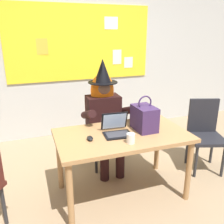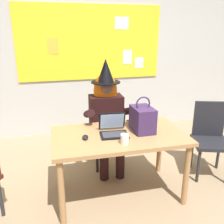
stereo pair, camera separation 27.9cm
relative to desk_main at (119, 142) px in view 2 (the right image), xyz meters
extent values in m
plane|color=#937A5B|center=(0.08, -0.09, -0.64)|extent=(24.00, 24.00, 0.00)
cube|color=#B2B2AD|center=(0.08, 1.97, 0.83)|extent=(6.61, 0.10, 2.94)
cube|color=yellow|center=(0.08, 1.91, 0.91)|extent=(2.40, 0.02, 1.20)
cube|color=#F4E0C6|center=(0.71, 1.90, 0.67)|extent=(0.16, 0.01, 0.25)
cube|color=#F4E0C6|center=(0.93, 1.90, 0.57)|extent=(0.17, 0.01, 0.19)
cube|color=gold|center=(-0.56, 1.90, 0.87)|extent=(0.20, 0.01, 0.24)
cube|color=white|center=(0.60, 1.90, 1.23)|extent=(0.24, 0.01, 0.20)
cube|color=#A37547|center=(0.00, 0.00, 0.07)|extent=(1.38, 0.81, 0.04)
cylinder|color=#A37547|center=(-0.63, -0.31, -0.29)|extent=(0.06, 0.06, 0.69)
cylinder|color=#A37547|center=(0.62, -0.34, -0.29)|extent=(0.06, 0.06, 0.69)
cylinder|color=#A37547|center=(-0.62, 0.34, -0.29)|extent=(0.06, 0.06, 0.69)
cylinder|color=#A37547|center=(0.63, 0.31, -0.29)|extent=(0.06, 0.06, 0.69)
cube|color=#4C1E19|center=(0.03, 0.67, -0.22)|extent=(0.43, 0.43, 0.04)
cube|color=#4C1E19|center=(0.02, 0.86, 0.03)|extent=(0.38, 0.05, 0.45)
cylinder|color=#262628|center=(0.20, 0.50, -0.44)|extent=(0.04, 0.04, 0.40)
cylinder|color=#262628|center=(-0.14, 0.50, -0.44)|extent=(0.04, 0.04, 0.40)
cylinder|color=#262628|center=(0.19, 0.84, -0.44)|extent=(0.04, 0.04, 0.40)
cylinder|color=#262628|center=(-0.15, 0.84, -0.44)|extent=(0.04, 0.04, 0.40)
cylinder|color=black|center=(0.11, 0.31, -0.42)|extent=(0.11, 0.11, 0.44)
cylinder|color=black|center=(-0.09, 0.32, -0.42)|extent=(0.11, 0.11, 0.44)
cylinder|color=black|center=(0.12, 0.47, -0.17)|extent=(0.17, 0.43, 0.15)
cylinder|color=black|center=(-0.08, 0.48, -0.17)|extent=(0.17, 0.43, 0.15)
cube|color=black|center=(0.03, 0.69, 0.06)|extent=(0.43, 0.28, 0.52)
cylinder|color=black|center=(0.27, 0.45, 0.18)|extent=(0.11, 0.47, 0.24)
cylinder|color=black|center=(-0.23, 0.47, 0.18)|extent=(0.11, 0.47, 0.24)
sphere|color=brown|center=(0.03, 0.69, 0.42)|extent=(0.20, 0.20, 0.20)
ellipsoid|color=orange|center=(0.03, 0.72, 0.38)|extent=(0.31, 0.23, 0.44)
cylinder|color=black|center=(0.03, 0.69, 0.50)|extent=(0.37, 0.37, 0.01)
cone|color=black|center=(0.03, 0.69, 0.64)|extent=(0.21, 0.21, 0.29)
cube|color=black|center=(-0.06, -0.03, 0.10)|extent=(0.30, 0.23, 0.01)
cube|color=#333338|center=(-0.06, -0.03, 0.10)|extent=(0.25, 0.17, 0.00)
cube|color=black|center=(-0.05, 0.11, 0.20)|extent=(0.29, 0.10, 0.20)
cube|color=#99B7E0|center=(-0.05, 0.10, 0.20)|extent=(0.25, 0.08, 0.17)
ellipsoid|color=black|center=(-0.36, -0.03, 0.11)|extent=(0.07, 0.11, 0.03)
cube|color=#38234C|center=(0.26, 0.02, 0.22)|extent=(0.20, 0.30, 0.26)
torus|color=#38234C|center=(0.26, 0.02, 0.39)|extent=(0.16, 0.02, 0.16)
cylinder|color=silver|center=(-0.01, -0.23, 0.14)|extent=(0.08, 0.08, 0.09)
cylinder|color=#262628|center=(-1.20, -0.04, -0.43)|extent=(0.04, 0.04, 0.42)
cube|color=black|center=(1.20, 0.07, -0.19)|extent=(0.54, 0.54, 0.04)
cube|color=black|center=(1.26, 0.25, 0.05)|extent=(0.37, 0.16, 0.45)
cylinder|color=#262628|center=(0.98, -0.03, -0.43)|extent=(0.04, 0.04, 0.42)
cylinder|color=#262628|center=(1.41, 0.18, -0.43)|extent=(0.04, 0.04, 0.42)
cylinder|color=#262628|center=(1.09, 0.29, -0.43)|extent=(0.04, 0.04, 0.42)
camera|label=1|loc=(-0.93, -2.14, 1.10)|focal=39.18mm
camera|label=2|loc=(-0.67, -2.23, 1.10)|focal=39.18mm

